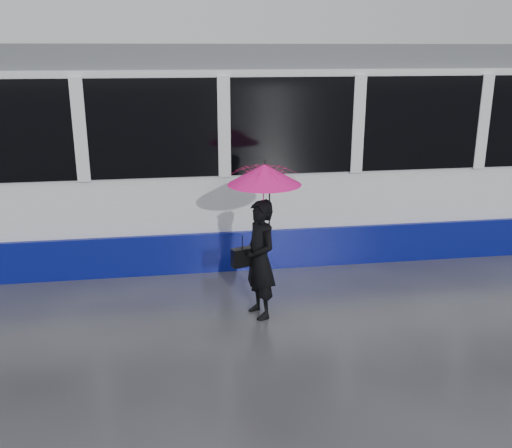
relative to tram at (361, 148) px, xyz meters
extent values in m
plane|color=#2B2A30|center=(-1.66, -2.50, -1.64)|extent=(90.00, 90.00, 0.00)
cube|color=#3F3D38|center=(-1.66, -0.72, -1.63)|extent=(34.00, 0.07, 0.02)
cube|color=#3F3D38|center=(-1.66, 0.72, -1.63)|extent=(34.00, 0.07, 0.02)
cube|color=white|center=(0.00, 0.00, -0.11)|extent=(24.00, 2.40, 2.95)
cube|color=navy|center=(0.00, 0.00, -1.33)|extent=(24.00, 2.56, 0.62)
cube|color=black|center=(0.00, 0.00, 0.56)|extent=(23.00, 2.48, 1.40)
cube|color=#5A5E62|center=(0.00, 0.00, 1.54)|extent=(23.60, 2.20, 0.35)
imported|color=black|center=(-2.23, -2.82, -0.88)|extent=(0.52, 0.64, 1.53)
imported|color=#F21466|center=(-2.18, -2.82, -0.03)|extent=(1.06, 1.07, 0.76)
cone|color=#F21466|center=(-2.18, -2.82, 0.21)|extent=(1.14, 1.14, 0.25)
cylinder|color=black|center=(-2.18, -2.82, 0.35)|extent=(0.01, 0.01, 0.06)
cylinder|color=black|center=(-2.11, -2.80, -0.32)|extent=(0.02, 0.02, 0.67)
cube|color=black|center=(-2.45, -2.80, -0.84)|extent=(0.30, 0.20, 0.24)
cylinder|color=black|center=(-2.45, -2.80, -0.63)|extent=(0.01, 0.01, 0.18)
camera|label=1|loc=(-3.31, -9.41, 1.65)|focal=40.00mm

